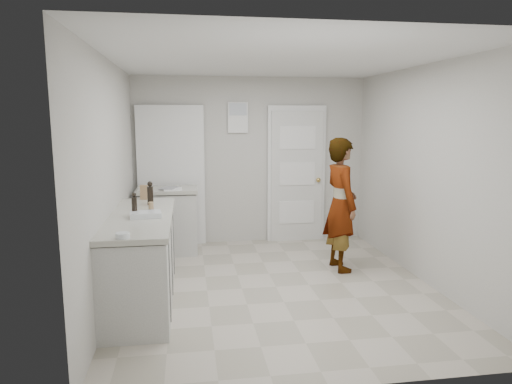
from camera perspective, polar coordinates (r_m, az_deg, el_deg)
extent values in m
plane|color=#A09986|center=(5.30, 2.49, -11.74)|extent=(4.00, 4.00, 0.00)
plane|color=#B6B5AC|center=(6.95, -0.62, 3.93)|extent=(3.50, 0.00, 3.50)
plane|color=#B6B5AC|center=(3.08, 9.85, -3.06)|extent=(3.50, 0.00, 3.50)
plane|color=#B6B5AC|center=(4.96, -17.68, 1.31)|extent=(0.00, 4.00, 4.00)
plane|color=#B6B5AC|center=(5.60, 20.47, 2.03)|extent=(0.00, 4.00, 4.00)
plane|color=silver|center=(4.98, 2.70, 16.19)|extent=(4.00, 4.00, 0.00)
cube|color=silver|center=(7.04, 5.12, 1.91)|extent=(0.80, 0.05, 2.00)
cube|color=white|center=(7.06, 5.06, 2.18)|extent=(0.90, 0.04, 2.10)
sphere|color=tan|center=(7.08, 7.80, 1.50)|extent=(0.07, 0.07, 0.07)
cube|color=white|center=(6.86, -2.27, 9.29)|extent=(0.30, 0.02, 0.45)
cube|color=black|center=(6.88, -10.53, 1.79)|extent=(0.90, 0.05, 2.04)
cube|color=white|center=(6.85, -10.54, 1.84)|extent=(0.98, 0.02, 2.10)
cube|color=silver|center=(4.90, -14.06, -8.46)|extent=(0.60, 1.90, 0.86)
cube|color=black|center=(5.03, -13.88, -12.69)|extent=(0.56, 1.86, 0.08)
cube|color=#A9A79B|center=(4.78, -14.28, -3.08)|extent=(0.64, 1.96, 0.05)
cube|color=silver|center=(6.57, -10.93, -3.80)|extent=(0.80, 0.55, 0.86)
cube|color=black|center=(6.67, -10.82, -7.07)|extent=(0.75, 0.54, 0.08)
cube|color=#A9A79B|center=(6.48, -11.05, 0.25)|extent=(0.84, 0.61, 0.05)
imported|color=silver|center=(5.77, 10.55, -1.55)|extent=(0.46, 0.64, 1.66)
cube|color=olive|center=(5.64, -13.72, -0.04)|extent=(0.12, 0.08, 0.17)
cylinder|color=#A2825C|center=(5.00, -12.99, -1.70)|extent=(0.05, 0.05, 0.08)
cylinder|color=black|center=(5.28, -13.08, -0.44)|extent=(0.07, 0.07, 0.21)
sphere|color=black|center=(5.26, -13.13, 1.00)|extent=(0.06, 0.06, 0.06)
cylinder|color=black|center=(4.72, -14.96, -1.75)|extent=(0.05, 0.05, 0.19)
sphere|color=black|center=(4.70, -15.02, -0.33)|extent=(0.04, 0.04, 0.04)
cube|color=silver|center=(4.65, -13.64, -2.75)|extent=(0.32, 0.25, 0.05)
cube|color=white|center=(4.65, -13.64, -2.83)|extent=(0.28, 0.21, 0.04)
cylinder|color=silver|center=(3.91, -16.33, -5.23)|extent=(0.11, 0.11, 0.04)
sphere|color=white|center=(3.90, -16.64, -5.27)|extent=(0.04, 0.04, 0.04)
sphere|color=white|center=(3.91, -16.02, -5.19)|extent=(0.04, 0.04, 0.04)
cube|color=white|center=(6.36, -10.33, 0.36)|extent=(0.25, 0.31, 0.01)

